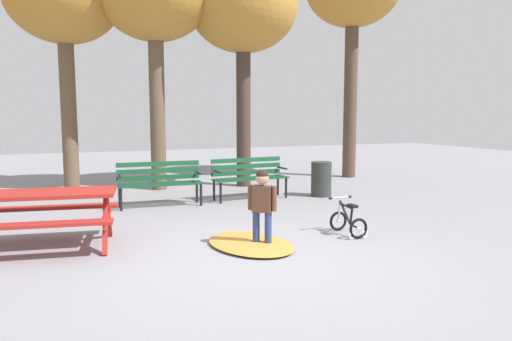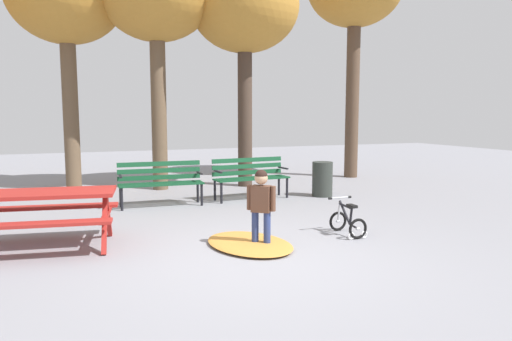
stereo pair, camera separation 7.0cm
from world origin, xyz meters
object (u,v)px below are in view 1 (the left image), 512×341
picnic_table (44,205)px  kids_bicycle (348,221)px  park_bench_far_left (160,180)px  trash_bin (321,179)px  park_bench_left (249,175)px  child_standing (262,202)px

picnic_table → kids_bicycle: (4.11, -0.89, -0.39)m
picnic_table → park_bench_far_left: 3.09m
park_bench_far_left → trash_bin: bearing=-3.7°
park_bench_left → kids_bicycle: 3.38m
picnic_table → kids_bicycle: size_ratio=3.53×
child_standing → trash_bin: (2.75, 3.16, -0.24)m
park_bench_far_left → kids_bicycle: (2.13, -3.27, -0.31)m
park_bench_far_left → picnic_table: bearing=-129.7°
picnic_table → child_standing: (2.68, -1.01, 0.02)m
park_bench_left → kids_bicycle: (0.24, -3.35, -0.31)m
child_standing → trash_bin: child_standing is taller
picnic_table → trash_bin: size_ratio=2.68×
kids_bicycle → trash_bin: bearing=66.6°
park_bench_left → trash_bin: 1.60m
park_bench_far_left → park_bench_left: same height
park_bench_left → trash_bin: size_ratio=2.18×
child_standing → park_bench_far_left: bearing=101.7°
trash_bin → kids_bicycle: bearing=-113.4°
park_bench_left → child_standing: (-1.19, -3.47, 0.10)m
park_bench_far_left → trash_bin: size_ratio=2.17×
picnic_table → park_bench_far_left: (1.98, 2.38, -0.08)m
picnic_table → kids_bicycle: 4.23m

